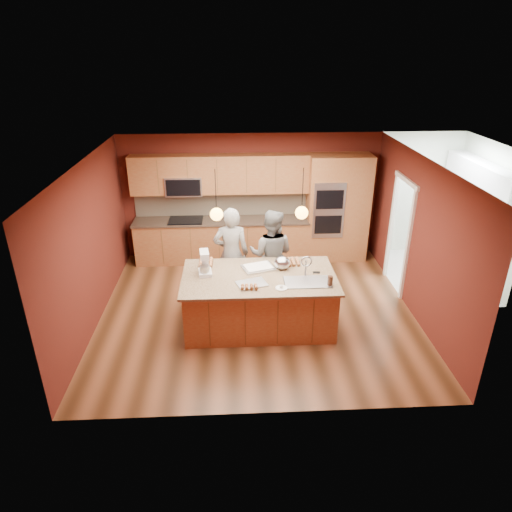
{
  "coord_description": "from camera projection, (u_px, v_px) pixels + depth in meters",
  "views": [
    {
      "loc": [
        -0.38,
        -7.0,
        4.36
      ],
      "look_at": [
        -0.02,
        -0.1,
        1.13
      ],
      "focal_mm": 32.0,
      "sensor_mm": 36.0,
      "label": 1
    }
  ],
  "objects": [
    {
      "name": "mixing_bowl",
      "position": [
        282.0,
        263.0,
        7.63
      ],
      "size": [
        0.27,
        0.27,
        0.23
      ],
      "primitive_type": "ellipsoid",
      "color": "#B2B4B9",
      "rests_on": "island"
    },
    {
      "name": "sheet_cake",
      "position": [
        258.0,
        267.0,
        7.66
      ],
      "size": [
        0.6,
        0.51,
        0.05
      ],
      "rotation": [
        0.0,
        0.0,
        0.31
      ],
      "color": "silver",
      "rests_on": "island"
    },
    {
      "name": "oven_column",
      "position": [
        337.0,
        208.0,
        9.78
      ],
      "size": [
        1.3,
        0.62,
        2.3
      ],
      "color": "#974722",
      "rests_on": "floor"
    },
    {
      "name": "plate",
      "position": [
        281.0,
        288.0,
        7.04
      ],
      "size": [
        0.19,
        0.19,
        0.01
      ],
      "primitive_type": "cylinder",
      "color": "white",
      "rests_on": "island"
    },
    {
      "name": "person_right",
      "position": [
        271.0,
        255.0,
        8.33
      ],
      "size": [
        0.98,
        0.85,
        1.72
      ],
      "primitive_type": "imported",
      "rotation": [
        0.0,
        0.0,
        2.87
      ],
      "color": "slate",
      "rests_on": "floor"
    },
    {
      "name": "pendant_left",
      "position": [
        217.0,
        214.0,
        6.94
      ],
      "size": [
        0.2,
        0.2,
        0.8
      ],
      "color": "black",
      "rests_on": "ceiling"
    },
    {
      "name": "dryer",
      "position": [
        452.0,
        245.0,
        9.54
      ],
      "size": [
        0.79,
        0.81,
        1.08
      ],
      "primitive_type": "cube",
      "rotation": [
        0.0,
        0.0,
        0.2
      ],
      "color": "white",
      "rests_on": "floor"
    },
    {
      "name": "tumbler",
      "position": [
        330.0,
        281.0,
        7.1
      ],
      "size": [
        0.08,
        0.08,
        0.16
      ],
      "primitive_type": "cylinder",
      "color": "#3C2115",
      "rests_on": "island"
    },
    {
      "name": "cupcakes_right",
      "position": [
        293.0,
        262.0,
        7.83
      ],
      "size": [
        0.23,
        0.3,
        0.07
      ],
      "primitive_type": null,
      "color": "#D0844F",
      "rests_on": "island"
    },
    {
      "name": "cupcakes_rack",
      "position": [
        249.0,
        287.0,
        7.0
      ],
      "size": [
        0.28,
        0.14,
        0.06
      ],
      "primitive_type": null,
      "color": "#D0844F",
      "rests_on": "island"
    },
    {
      "name": "doorway_trim",
      "position": [
        399.0,
        237.0,
        8.6
      ],
      "size": [
        0.08,
        1.11,
        2.2
      ],
      "primitive_type": null,
      "color": "white",
      "rests_on": "wall_right"
    },
    {
      "name": "ceiling",
      "position": [
        257.0,
        162.0,
        7.05
      ],
      "size": [
        5.5,
        5.5,
        0.0
      ],
      "primitive_type": "plane",
      "rotation": [
        3.14,
        0.0,
        0.0
      ],
      "color": "silver",
      "rests_on": "ground"
    },
    {
      "name": "phone",
      "position": [
        316.0,
        272.0,
        7.53
      ],
      "size": [
        0.13,
        0.08,
        0.01
      ],
      "primitive_type": "cube",
      "rotation": [
        0.0,
        0.0,
        -0.09
      ],
      "color": "black",
      "rests_on": "island"
    },
    {
      "name": "wall_right",
      "position": [
        418.0,
        238.0,
        7.75
      ],
      "size": [
        0.0,
        5.0,
        5.0
      ],
      "primitive_type": "plane",
      "rotation": [
        1.57,
        0.0,
        -1.57
      ],
      "color": "#531B14",
      "rests_on": "ground"
    },
    {
      "name": "person_left",
      "position": [
        231.0,
        254.0,
        8.28
      ],
      "size": [
        0.66,
        0.45,
        1.77
      ],
      "primitive_type": "imported",
      "rotation": [
        0.0,
        0.0,
        3.18
      ],
      "color": "black",
      "rests_on": "floor"
    },
    {
      "name": "wall_front",
      "position": [
        269.0,
        325.0,
        5.36
      ],
      "size": [
        5.5,
        0.0,
        5.5
      ],
      "primitive_type": "plane",
      "rotation": [
        -1.57,
        0.0,
        0.0
      ],
      "color": "#531B14",
      "rests_on": "ground"
    },
    {
      "name": "island",
      "position": [
        260.0,
        300.0,
        7.61
      ],
      "size": [
        2.51,
        1.4,
        1.3
      ],
      "color": "#974722",
      "rests_on": "floor"
    },
    {
      "name": "wall_left",
      "position": [
        90.0,
        245.0,
        7.49
      ],
      "size": [
        0.0,
        5.0,
        5.0
      ],
      "primitive_type": "plane",
      "rotation": [
        1.57,
        0.0,
        1.57
      ],
      "color": "#531B14",
      "rests_on": "ground"
    },
    {
      "name": "stand_mixer",
      "position": [
        205.0,
        264.0,
        7.42
      ],
      "size": [
        0.24,
        0.32,
        0.4
      ],
      "rotation": [
        0.0,
        0.0,
        0.12
      ],
      "color": "white",
      "rests_on": "island"
    },
    {
      "name": "pendant_right",
      "position": [
        302.0,
        213.0,
        7.0
      ],
      "size": [
        0.2,
        0.2,
        0.8
      ],
      "color": "black",
      "rests_on": "ceiling"
    },
    {
      "name": "washer",
      "position": [
        472.0,
        260.0,
        8.86
      ],
      "size": [
        0.69,
        0.71,
        1.06
      ],
      "primitive_type": "cube",
      "rotation": [
        0.0,
        0.0,
        0.04
      ],
      "color": "white",
      "rests_on": "floor"
    },
    {
      "name": "cooling_rack",
      "position": [
        252.0,
        284.0,
        7.16
      ],
      "size": [
        0.53,
        0.45,
        0.02
      ],
      "primitive_type": "cube",
      "rotation": [
        0.0,
        0.0,
        0.32
      ],
      "color": "#B0B2B8",
      "rests_on": "island"
    },
    {
      "name": "wall_back",
      "position": [
        251.0,
        196.0,
        9.88
      ],
      "size": [
        5.5,
        0.0,
        5.5
      ],
      "primitive_type": "plane",
      "rotation": [
        1.57,
        0.0,
        0.0
      ],
      "color": "#531B14",
      "rests_on": "ground"
    },
    {
      "name": "cabinet_run",
      "position": [
        220.0,
        217.0,
        9.78
      ],
      "size": [
        3.74,
        0.64,
        2.3
      ],
      "color": "#974722",
      "rests_on": "floor"
    },
    {
      "name": "cupcakes_left",
      "position": [
        206.0,
        263.0,
        7.79
      ],
      "size": [
        0.26,
        0.34,
        0.08
      ],
      "primitive_type": null,
      "color": "#D0844F",
      "rests_on": "island"
    },
    {
      "name": "laundry_room",
      "position": [
        482.0,
        183.0,
        8.66
      ],
      "size": [
        2.6,
        2.7,
        2.7
      ],
      "color": "silver",
      "rests_on": "ground"
    },
    {
      "name": "floor",
      "position": [
        257.0,
        311.0,
        8.19
      ],
      "size": [
        5.5,
        5.5,
        0.0
      ],
      "primitive_type": "plane",
      "color": "#432714",
      "rests_on": "ground"
    }
  ]
}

